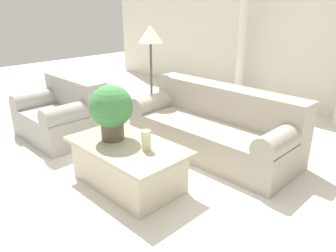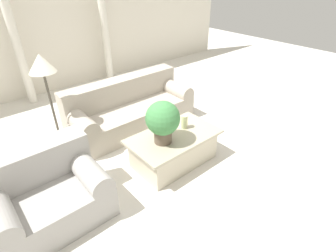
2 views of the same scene
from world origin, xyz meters
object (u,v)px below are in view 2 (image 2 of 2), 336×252
(sofa_long, at_px, (130,108))
(loveseat, at_px, (46,193))
(coffee_table, at_px, (174,148))
(floor_lamp, at_px, (42,69))
(potted_plant, at_px, (163,120))

(sofa_long, xyz_separation_m, loveseat, (-1.86, -1.13, 0.01))
(coffee_table, height_order, floor_lamp, floor_lamp)
(sofa_long, relative_size, floor_lamp, 1.44)
(sofa_long, distance_m, potted_plant, 1.47)
(sofa_long, height_order, potted_plant, potted_plant)
(sofa_long, bearing_deg, potted_plant, -104.12)
(coffee_table, bearing_deg, potted_plant, -175.43)
(coffee_table, xyz_separation_m, floor_lamp, (-1.15, 1.39, 1.09))
(potted_plant, distance_m, floor_lamp, 1.77)
(loveseat, distance_m, potted_plant, 1.61)
(coffee_table, height_order, potted_plant, potted_plant)
(floor_lamp, bearing_deg, loveseat, -116.46)
(loveseat, bearing_deg, floor_lamp, 63.54)
(loveseat, relative_size, potted_plant, 2.05)
(sofa_long, bearing_deg, coffee_table, -95.26)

